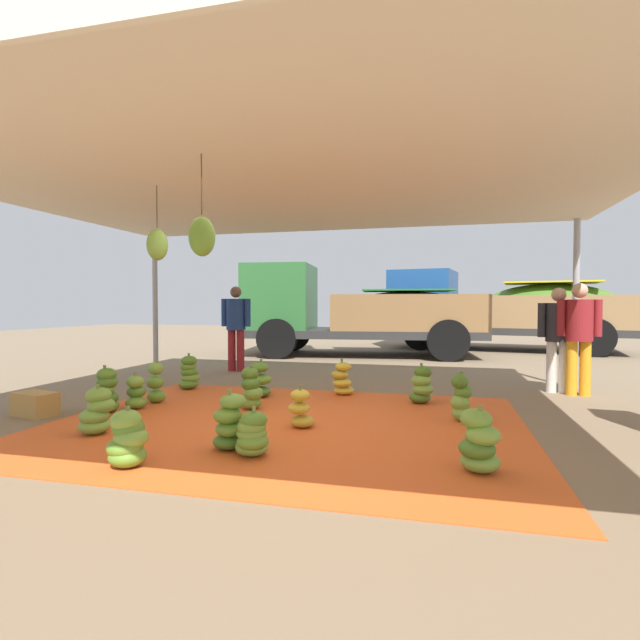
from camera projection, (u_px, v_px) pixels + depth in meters
ground_plane at (339, 382)px, 8.31m from camera, size 40.00×40.00×0.00m
tarp_orange at (286, 424)px, 5.40m from camera, size 5.26×4.21×0.01m
tent_canopy at (281, 182)px, 5.23m from camera, size 8.00×7.00×2.78m
banana_bunch_0 at (106, 392)px, 5.95m from camera, size 0.42×0.41×0.59m
banana_bunch_1 at (479, 443)px, 3.82m from camera, size 0.41×0.42×0.54m
banana_bunch_2 at (251, 390)px, 6.12m from camera, size 0.37×0.36×0.57m
banana_bunch_3 at (156, 384)px, 6.54m from camera, size 0.34×0.35×0.59m
banana_bunch_4 at (301, 410)px, 5.23m from camera, size 0.35×0.31×0.47m
banana_bunch_5 at (252, 435)px, 4.24m from camera, size 0.38×0.39×0.44m
banana_bunch_6 at (97, 412)px, 4.97m from camera, size 0.42×0.42×0.51m
banana_bunch_7 at (422, 386)px, 6.49m from camera, size 0.43×0.42×0.55m
banana_bunch_8 at (342, 380)px, 7.10m from camera, size 0.41×0.41×0.54m
banana_bunch_9 at (128, 440)px, 3.97m from camera, size 0.42×0.43×0.50m
banana_bunch_10 at (189, 373)px, 7.62m from camera, size 0.41×0.44×0.57m
banana_bunch_11 at (461, 399)px, 5.51m from camera, size 0.32×0.32×0.58m
banana_bunch_12 at (260, 381)px, 6.93m from camera, size 0.46×0.46×0.55m
banana_bunch_13 at (136, 393)px, 6.17m from camera, size 0.37×0.39×0.47m
banana_bunch_14 at (230, 424)px, 4.43m from camera, size 0.40×0.41×0.56m
cargo_truck_main at (352, 311)px, 12.64m from camera, size 6.32×2.90×2.40m
cargo_truck_far at (498, 308)px, 14.24m from camera, size 6.89×3.38×2.40m
worker_0 at (236, 322)px, 9.67m from camera, size 0.63×0.38×1.72m
worker_1 at (579, 330)px, 7.07m from camera, size 0.61×0.37×1.67m
worker_2 at (558, 331)px, 7.31m from camera, size 0.59×0.36×1.61m
crate_0 at (35, 404)px, 5.81m from camera, size 0.58×0.41×0.28m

